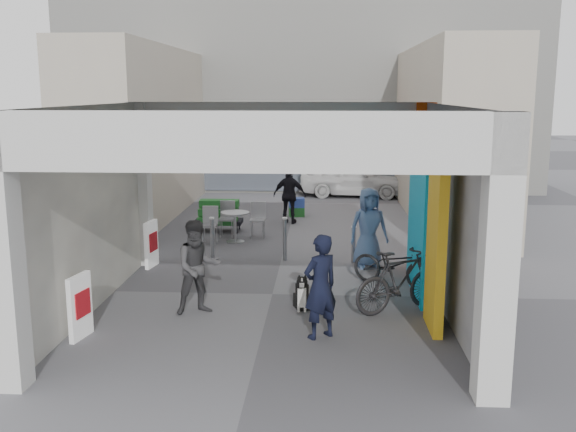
# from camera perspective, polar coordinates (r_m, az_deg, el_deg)

# --- Properties ---
(ground) EXTENTS (90.00, 90.00, 0.00)m
(ground) POSITION_cam_1_polar(r_m,az_deg,el_deg) (12.06, -1.40, -6.95)
(ground) COLOR #5C5C62
(ground) RESTS_ON ground
(arcade_canopy) EXTENTS (6.40, 6.45, 6.40)m
(arcade_canopy) POSITION_cam_1_polar(r_m,az_deg,el_deg) (10.71, 1.07, 3.41)
(arcade_canopy) COLOR beige
(arcade_canopy) RESTS_ON ground
(far_building) EXTENTS (18.00, 4.08, 8.00)m
(far_building) POSITION_cam_1_polar(r_m,az_deg,el_deg) (25.44, 1.17, 11.64)
(far_building) COLOR silver
(far_building) RESTS_ON ground
(plaza_bldg_left) EXTENTS (2.00, 9.00, 5.00)m
(plaza_bldg_left) POSITION_cam_1_polar(r_m,az_deg,el_deg) (19.73, -12.85, 7.21)
(plaza_bldg_left) COLOR #ADA48F
(plaza_bldg_left) RESTS_ON ground
(plaza_bldg_right) EXTENTS (2.00, 9.00, 5.00)m
(plaza_bldg_right) POSITION_cam_1_polar(r_m,az_deg,el_deg) (19.30, 13.99, 7.08)
(plaza_bldg_right) COLOR #ADA48F
(plaza_bldg_right) RESTS_ON ground
(bollard_left) EXTENTS (0.09, 0.09, 0.96)m
(bollard_left) POSITION_cam_1_polar(r_m,az_deg,el_deg) (14.37, -6.75, -2.07)
(bollard_left) COLOR gray
(bollard_left) RESTS_ON ground
(bollard_center) EXTENTS (0.09, 0.09, 0.96)m
(bollard_center) POSITION_cam_1_polar(r_m,az_deg,el_deg) (14.27, -0.29, -2.09)
(bollard_center) COLOR gray
(bollard_center) RESTS_ON ground
(bollard_right) EXTENTS (0.09, 0.09, 0.81)m
(bollard_right) POSITION_cam_1_polar(r_m,az_deg,el_deg) (14.17, 5.84, -2.56)
(bollard_right) COLOR gray
(bollard_right) RESTS_ON ground
(advert_board_near) EXTENTS (0.19, 0.55, 1.00)m
(advert_board_near) POSITION_cam_1_polar(r_m,az_deg,el_deg) (10.34, -17.99, -7.64)
(advert_board_near) COLOR silver
(advert_board_near) RESTS_ON ground
(advert_board_far) EXTENTS (0.17, 0.56, 1.00)m
(advert_board_far) POSITION_cam_1_polar(r_m,az_deg,el_deg) (14.07, -12.04, -2.43)
(advert_board_far) COLOR silver
(advert_board_far) RESTS_ON ground
(cafe_set) EXTENTS (1.52, 1.23, 0.92)m
(cafe_set) POSITION_cam_1_polar(r_m,az_deg,el_deg) (16.40, -4.98, -0.97)
(cafe_set) COLOR #99999D
(cafe_set) RESTS_ON ground
(produce_stand) EXTENTS (1.26, 0.68, 0.83)m
(produce_stand) POSITION_cam_1_polar(r_m,az_deg,el_deg) (17.40, -6.18, -0.27)
(produce_stand) COLOR black
(produce_stand) RESTS_ON ground
(crate_stack) EXTENTS (0.50, 0.41, 0.56)m
(crate_stack) POSITION_cam_1_polar(r_m,az_deg,el_deg) (19.36, 0.77, 0.79)
(crate_stack) COLOR #185418
(crate_stack) RESTS_ON ground
(border_collie) EXTENTS (0.24, 0.47, 0.65)m
(border_collie) POSITION_cam_1_polar(r_m,az_deg,el_deg) (11.15, 1.26, -7.07)
(border_collie) COLOR black
(border_collie) RESTS_ON ground
(man_with_dog) EXTENTS (0.71, 0.67, 1.63)m
(man_with_dog) POSITION_cam_1_polar(r_m,az_deg,el_deg) (9.78, 2.90, -6.28)
(man_with_dog) COLOR black
(man_with_dog) RESTS_ON ground
(man_back_turned) EXTENTS (0.96, 0.87, 1.61)m
(man_back_turned) POSITION_cam_1_polar(r_m,az_deg,el_deg) (10.95, -8.01, -4.53)
(man_back_turned) COLOR #3A3A3C
(man_back_turned) RESTS_ON ground
(man_elderly) EXTENTS (0.94, 0.73, 1.71)m
(man_elderly) POSITION_cam_1_polar(r_m,az_deg,el_deg) (13.79, 7.18, -1.05)
(man_elderly) COLOR #5777AA
(man_elderly) RESTS_ON ground
(man_crates) EXTENTS (1.02, 0.59, 1.63)m
(man_crates) POSITION_cam_1_polar(r_m,az_deg,el_deg) (18.21, 0.15, 1.85)
(man_crates) COLOR black
(man_crates) RESTS_ON ground
(bicycle_front) EXTENTS (1.74, 1.32, 0.88)m
(bicycle_front) POSITION_cam_1_polar(r_m,az_deg,el_deg) (12.59, 9.35, -4.24)
(bicycle_front) COLOR black
(bicycle_front) RESTS_ON ground
(bicycle_rear) EXTENTS (1.81, 1.32, 1.08)m
(bicycle_rear) POSITION_cam_1_polar(r_m,az_deg,el_deg) (11.16, 9.98, -5.72)
(bicycle_rear) COLOR black
(bicycle_rear) RESTS_ON ground
(white_van) EXTENTS (3.92, 1.86, 1.29)m
(white_van) POSITION_cam_1_polar(r_m,az_deg,el_deg) (23.16, 5.76, 3.35)
(white_van) COLOR silver
(white_van) RESTS_ON ground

